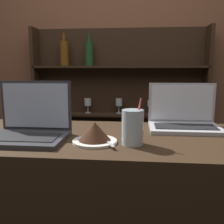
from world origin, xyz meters
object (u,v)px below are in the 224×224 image
object	(u,v)px
laptop_near	(29,126)
cake_plate	(95,133)
water_glass	(133,127)
laptop_far	(184,119)

from	to	relation	value
laptop_near	cake_plate	bearing A→B (deg)	-7.98
cake_plate	water_glass	distance (m)	0.15
laptop_far	water_glass	size ratio (longest dim) A/B	1.86
laptop_near	cake_plate	xyz separation A→B (m)	(0.28, -0.04, -0.01)
cake_plate	water_glass	world-z (taller)	water_glass
laptop_near	water_glass	size ratio (longest dim) A/B	1.78
laptop_near	cake_plate	size ratio (longest dim) A/B	1.77
laptop_near	laptop_far	xyz separation A→B (m)	(0.68, 0.25, -0.00)
water_glass	laptop_near	bearing A→B (deg)	173.39
laptop_near	laptop_far	bearing A→B (deg)	19.97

